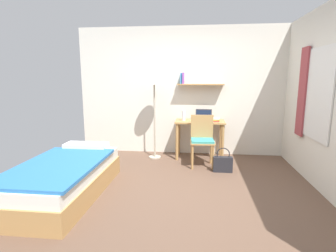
# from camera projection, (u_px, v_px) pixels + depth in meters

# --- Properties ---
(ground_plane) EXTENTS (5.28, 5.28, 0.00)m
(ground_plane) POSITION_uv_depth(u_px,v_px,m) (176.00, 192.00, 3.66)
(ground_plane) COLOR brown
(wall_back) EXTENTS (4.40, 0.27, 2.60)m
(wall_back) POSITION_uv_depth(u_px,v_px,m) (185.00, 92.00, 5.41)
(wall_back) COLOR silver
(wall_back) RESTS_ON ground_plane
(bed) EXTENTS (0.98, 1.93, 0.54)m
(bed) POSITION_uv_depth(u_px,v_px,m) (64.00, 178.00, 3.55)
(bed) COLOR #B2844C
(bed) RESTS_ON ground_plane
(desk) EXTENTS (0.96, 0.52, 0.75)m
(desk) POSITION_uv_depth(u_px,v_px,m) (200.00, 128.00, 5.18)
(desk) COLOR #B2844C
(desk) RESTS_ON ground_plane
(desk_chair) EXTENTS (0.45, 0.43, 0.91)m
(desk_chair) POSITION_uv_depth(u_px,v_px,m) (202.00, 138.00, 4.72)
(desk_chair) COLOR #B2844C
(desk_chair) RESTS_ON ground_plane
(standing_lamp) EXTENTS (0.36, 0.36, 1.68)m
(standing_lamp) POSITION_uv_depth(u_px,v_px,m) (154.00, 84.00, 5.00)
(standing_lamp) COLOR #B2A893
(standing_lamp) RESTS_ON ground_plane
(laptop) EXTENTS (0.33, 0.23, 0.21)m
(laptop) POSITION_uv_depth(u_px,v_px,m) (204.00, 118.00, 5.20)
(laptop) COLOR black
(laptop) RESTS_ON desk
(water_bottle) EXTENTS (0.07, 0.07, 0.20)m
(water_bottle) POSITION_uv_depth(u_px,v_px,m) (184.00, 116.00, 5.14)
(water_bottle) COLOR silver
(water_bottle) RESTS_ON desk
(book_stack) EXTENTS (0.18, 0.24, 0.07)m
(book_stack) POSITION_uv_depth(u_px,v_px,m) (215.00, 119.00, 5.10)
(book_stack) COLOR #D13D38
(book_stack) RESTS_ON desk
(handbag) EXTENTS (0.32, 0.11, 0.42)m
(handbag) POSITION_uv_depth(u_px,v_px,m) (223.00, 164.00, 4.45)
(handbag) COLOR #232328
(handbag) RESTS_ON ground_plane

